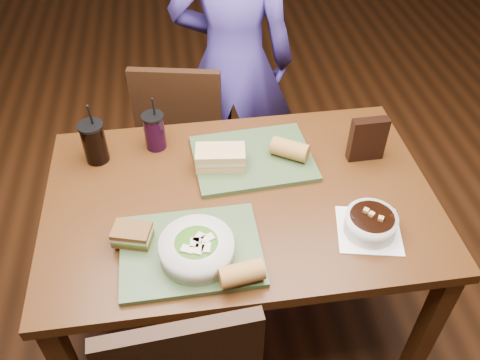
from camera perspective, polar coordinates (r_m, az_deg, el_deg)
name	(u,v)px	position (r m, az deg, el deg)	size (l,w,h in m)	color
ground	(240,316)	(2.30, 0.00, -15.00)	(6.00, 6.00, 0.00)	#381C0B
dining_table	(240,213)	(1.77, 0.00, -3.77)	(1.30, 0.85, 0.75)	#44240D
chair_far	(180,133)	(2.40, -6.79, 5.25)	(0.45, 0.45, 0.88)	black
diner	(233,63)	(2.36, -0.76, 13.00)	(0.56, 0.37, 1.53)	#443591
tray_near	(191,251)	(1.54, -5.53, -7.91)	(0.42, 0.32, 0.02)	#354C29
tray_far	(253,158)	(1.83, 1.45, 2.45)	(0.42, 0.32, 0.02)	#354C29
salad_bowl	(197,248)	(1.49, -4.88, -7.62)	(0.22, 0.22, 0.07)	silver
soup_bowl	(371,223)	(1.62, 14.45, -4.72)	(0.23, 0.23, 0.08)	white
sandwich_near	(132,235)	(1.56, -12.01, -6.04)	(0.13, 0.10, 0.05)	#593819
sandwich_far	(220,157)	(1.77, -2.21, 2.54)	(0.18, 0.11, 0.07)	tan
baguette_near	(241,274)	(1.44, 0.16, -10.46)	(0.06, 0.06, 0.13)	#AD7533
baguette_far	(290,149)	(1.81, 5.62, 3.45)	(0.07, 0.07, 0.13)	#AD7533
cup_cola	(94,142)	(1.86, -16.05, 4.10)	(0.09, 0.09, 0.24)	black
cup_berry	(155,131)	(1.88, -9.57, 5.44)	(0.08, 0.08, 0.22)	black
chip_bag	(368,139)	(1.85, 14.13, 4.47)	(0.13, 0.04, 0.17)	black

